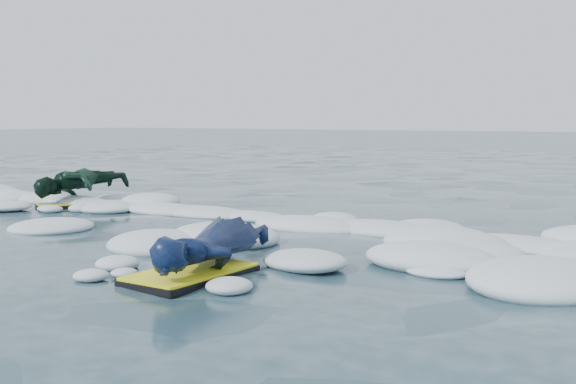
# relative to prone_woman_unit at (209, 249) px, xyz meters

# --- Properties ---
(ground) EXTENTS (120.00, 120.00, 0.00)m
(ground) POSITION_rel_prone_woman_unit_xyz_m (-2.06, 0.92, -0.20)
(ground) COLOR #1C3D44
(ground) RESTS_ON ground
(foam_band) EXTENTS (12.00, 3.10, 0.30)m
(foam_band) POSITION_rel_prone_woman_unit_xyz_m (-2.06, 1.95, -0.20)
(foam_band) COLOR silver
(foam_band) RESTS_ON ground
(prone_woman_unit) EXTENTS (0.89, 1.63, 0.40)m
(prone_woman_unit) POSITION_rel_prone_woman_unit_xyz_m (0.00, 0.00, 0.00)
(prone_woman_unit) COLOR black
(prone_woman_unit) RESTS_ON ground
(prone_child_unit) EXTENTS (0.88, 1.40, 0.51)m
(prone_child_unit) POSITION_rel_prone_woman_unit_xyz_m (-4.21, 2.47, 0.06)
(prone_child_unit) COLOR black
(prone_child_unit) RESTS_ON ground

